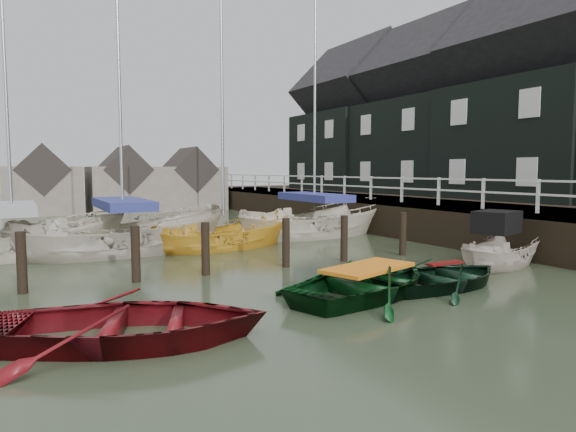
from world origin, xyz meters
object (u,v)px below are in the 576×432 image
sailboat_a (14,256)px  sailboat_c (224,247)px  sailboat_b (124,251)px  rowboat_red (130,342)px  sailboat_d (314,234)px  motorboat (500,262)px  rowboat_dkgreen (444,287)px  rowboat_green (368,296)px

sailboat_a → sailboat_c: size_ratio=1.21×
sailboat_c → sailboat_b: bearing=74.0°
rowboat_red → sailboat_d: (9.56, 10.11, 0.06)m
sailboat_b → sailboat_c: (3.35, -0.51, -0.04)m
motorboat → sailboat_d: bearing=-8.2°
rowboat_dkgreen → sailboat_c: size_ratio=0.37×
rowboat_green → sailboat_b: bearing=4.5°
rowboat_red → sailboat_c: sailboat_c is taller
rowboat_green → sailboat_c: (-0.26, 8.10, 0.02)m
rowboat_green → sailboat_b: 9.34m
sailboat_d → sailboat_b: bearing=92.0°
sailboat_a → sailboat_d: 11.19m
rowboat_green → sailboat_d: 10.37m
motorboat → sailboat_a: (-12.47, 8.17, -0.05)m
sailboat_c → sailboat_d: size_ratio=0.76×
rowboat_dkgreen → sailboat_b: size_ratio=0.31×
rowboat_red → rowboat_dkgreen: (7.38, 0.54, 0.00)m
motorboat → sailboat_b: size_ratio=0.35×
rowboat_red → sailboat_a: sailboat_a is taller
rowboat_red → rowboat_dkgreen: size_ratio=1.20×
rowboat_red → sailboat_a: size_ratio=0.36×
rowboat_red → motorboat: motorboat is taller
rowboat_red → sailboat_a: 10.08m
rowboat_dkgreen → motorboat: motorboat is taller
rowboat_dkgreen → motorboat: bearing=-76.0°
rowboat_green → rowboat_dkgreen: 2.15m
rowboat_dkgreen → motorboat: size_ratio=0.89×
sailboat_b → sailboat_d: 7.97m
rowboat_green → sailboat_b: (-3.61, 8.61, 0.06)m
sailboat_c → rowboat_dkgreen: bearing=-171.0°
rowboat_red → sailboat_d: 13.91m
rowboat_green → sailboat_d: (4.32, 9.43, 0.06)m
sailboat_b → motorboat: bearing=-132.2°
rowboat_red → sailboat_a: bearing=29.3°
rowboat_green → motorboat: 5.71m
rowboat_green → sailboat_b: size_ratio=0.36×
rowboat_red → sailboat_d: bearing=-23.4°
sailboat_d → motorboat: bearing=-175.2°
sailboat_d → sailboat_a: bearing=86.9°
sailboat_c → rowboat_green: bearing=174.5°
rowboat_dkgreen → sailboat_b: sailboat_b is taller
rowboat_green → sailboat_c: 8.10m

